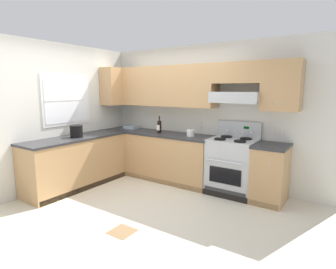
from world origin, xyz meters
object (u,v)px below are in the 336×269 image
Objects in this scene: bowl at (131,128)px; bucket at (77,131)px; stove at (232,166)px; paper_towel_roll at (191,133)px; wine_bottle at (159,126)px.

bucket is (-0.08, -1.35, 0.09)m from bowl.
stove is 2.36m from bowl.
bowl is at bearing 177.59° from stove.
stove is 8.67× the size of paper_towel_roll.
bucket reaches higher than paper_towel_roll.
paper_towel_roll is at bearing 1.46° from wine_bottle.
bucket is at bearing -127.89° from wine_bottle.
bucket is at bearing -152.42° from stove.
stove is at bearing 27.58° from bucket.
wine_bottle is (-1.46, -0.05, 0.57)m from stove.
bowl is at bearing 169.90° from wine_bottle.
bucket is 2.02m from paper_towel_roll.
bowl is at bearing 174.99° from paper_towel_roll.
wine_bottle is 1.52m from bucket.
bowl is (-0.85, 0.15, -0.12)m from wine_bottle.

